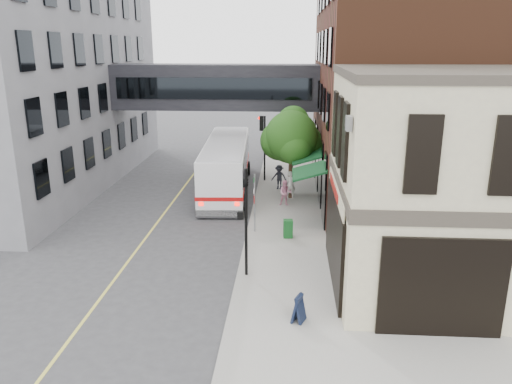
# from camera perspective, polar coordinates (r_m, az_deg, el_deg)

# --- Properties ---
(ground) EXTENTS (120.00, 120.00, 0.00)m
(ground) POSITION_cam_1_polar(r_m,az_deg,el_deg) (19.23, -2.84, -12.35)
(ground) COLOR #38383A
(ground) RESTS_ON ground
(sidewalk_main) EXTENTS (4.00, 60.00, 0.15)m
(sidewalk_main) POSITION_cam_1_polar(r_m,az_deg,el_deg) (32.07, 3.57, -0.21)
(sidewalk_main) COLOR gray
(sidewalk_main) RESTS_ON ground
(corner_building) EXTENTS (10.19, 8.12, 8.45)m
(corner_building) POSITION_cam_1_polar(r_m,az_deg,el_deg) (20.60, 23.33, 0.90)
(corner_building) COLOR #BDB390
(corner_building) RESTS_ON ground
(brick_building) EXTENTS (13.76, 18.00, 14.00)m
(brick_building) POSITION_cam_1_polar(r_m,az_deg,el_deg) (32.78, 18.20, 11.69)
(brick_building) COLOR #482616
(brick_building) RESTS_ON ground
(opposite_building) EXTENTS (14.00, 24.00, 14.00)m
(opposite_building) POSITION_cam_1_polar(r_m,az_deg,el_deg) (37.93, -26.90, 11.32)
(opposite_building) COLOR slate
(opposite_building) RESTS_ON ground
(skyway_bridge) EXTENTS (14.00, 3.18, 3.00)m
(skyway_bridge) POSITION_cam_1_polar(r_m,az_deg,el_deg) (35.20, -4.54, 11.91)
(skyway_bridge) COLOR black
(skyway_bridge) RESTS_ON ground
(traffic_signal_near) EXTENTS (0.44, 0.22, 4.60)m
(traffic_signal_near) POSITION_cam_1_polar(r_m,az_deg,el_deg) (19.82, -1.24, -2.01)
(traffic_signal_near) COLOR black
(traffic_signal_near) RESTS_ON sidewalk_main
(traffic_signal_far) EXTENTS (0.53, 0.28, 4.50)m
(traffic_signal_far) POSITION_cam_1_polar(r_m,az_deg,el_deg) (34.29, 0.77, 6.51)
(traffic_signal_far) COLOR black
(traffic_signal_far) RESTS_ON sidewalk_main
(street_sign_pole) EXTENTS (0.08, 0.75, 3.00)m
(street_sign_pole) POSITION_cam_1_polar(r_m,az_deg,el_deg) (24.89, -0.17, -0.66)
(street_sign_pole) COLOR gray
(street_sign_pole) RESTS_ON sidewalk_main
(street_tree) EXTENTS (3.80, 3.20, 5.60)m
(street_tree) POSITION_cam_1_polar(r_m,az_deg,el_deg) (30.42, 4.06, 6.29)
(street_tree) COLOR #382619
(street_tree) RESTS_ON sidewalk_main
(lane_marking) EXTENTS (0.12, 40.00, 0.01)m
(lane_marking) POSITION_cam_1_polar(r_m,az_deg,el_deg) (29.15, -10.39, -2.33)
(lane_marking) COLOR #D8CC4C
(lane_marking) RESTS_ON ground
(bus) EXTENTS (3.40, 12.06, 3.21)m
(bus) POSITION_cam_1_polar(r_m,az_deg,el_deg) (32.76, -3.42, 3.27)
(bus) COLOR white
(bus) RESTS_ON ground
(pedestrian_a) EXTENTS (0.68, 0.51, 1.71)m
(pedestrian_a) POSITION_cam_1_polar(r_m,az_deg,el_deg) (30.69, 3.98, 0.82)
(pedestrian_a) COLOR silver
(pedestrian_a) RESTS_ON sidewalk_main
(pedestrian_b) EXTENTS (0.77, 0.62, 1.52)m
(pedestrian_b) POSITION_cam_1_polar(r_m,az_deg,el_deg) (29.33, 3.38, -0.11)
(pedestrian_b) COLOR pink
(pedestrian_b) RESTS_ON sidewalk_main
(pedestrian_c) EXTENTS (1.18, 0.89, 1.62)m
(pedestrian_c) POSITION_cam_1_polar(r_m,az_deg,el_deg) (32.66, 2.67, 1.72)
(pedestrian_c) COLOR #22232A
(pedestrian_c) RESTS_ON sidewalk_main
(newspaper_box) EXTENTS (0.48, 0.43, 0.90)m
(newspaper_box) POSITION_cam_1_polar(r_m,az_deg,el_deg) (24.59, 3.68, -4.20)
(newspaper_box) COLOR #124F1D
(newspaper_box) RESTS_ON sidewalk_main
(sandwich_board) EXTENTS (0.53, 0.63, 0.97)m
(sandwich_board) POSITION_cam_1_polar(r_m,az_deg,el_deg) (17.51, 4.90, -13.13)
(sandwich_board) COLOR black
(sandwich_board) RESTS_ON sidewalk_main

